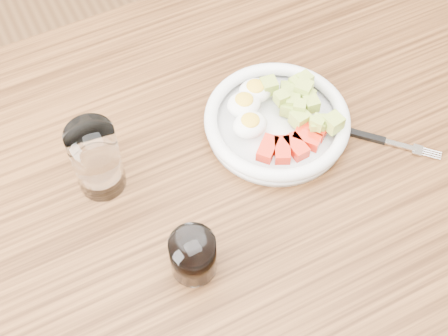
{
  "coord_description": "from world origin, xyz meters",
  "views": [
    {
      "loc": [
        -0.25,
        -0.46,
        1.61
      ],
      "look_at": [
        -0.01,
        0.01,
        0.8
      ],
      "focal_mm": 50.0,
      "sensor_mm": 36.0,
      "label": 1
    }
  ],
  "objects": [
    {
      "name": "fork",
      "position": [
        0.25,
        -0.03,
        0.77
      ],
      "size": [
        0.13,
        0.14,
        0.01
      ],
      "color": "black",
      "rests_on": "dining_table"
    },
    {
      "name": "water_glass",
      "position": [
        -0.18,
        0.09,
        0.84
      ],
      "size": [
        0.07,
        0.07,
        0.13
      ],
      "primitive_type": "cylinder",
      "color": "white",
      "rests_on": "dining_table"
    },
    {
      "name": "bowl",
      "position": [
        0.11,
        0.06,
        0.79
      ],
      "size": [
        0.24,
        0.24,
        0.06
      ],
      "color": "white",
      "rests_on": "dining_table"
    },
    {
      "name": "dining_table",
      "position": [
        0.0,
        0.0,
        0.67
      ],
      "size": [
        1.5,
        0.9,
        0.77
      ],
      "color": "brown",
      "rests_on": "ground"
    },
    {
      "name": "ground",
      "position": [
        0.0,
        0.0,
        0.0
      ],
      "size": [
        4.0,
        4.0,
        0.0
      ],
      "primitive_type": "plane",
      "color": "brown",
      "rests_on": "ground"
    },
    {
      "name": "coffee_glass",
      "position": [
        -0.12,
        -0.11,
        0.81
      ],
      "size": [
        0.07,
        0.07,
        0.08
      ],
      "color": "white",
      "rests_on": "dining_table"
    }
  ]
}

